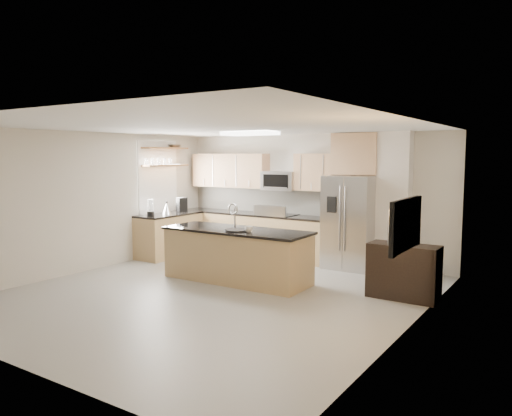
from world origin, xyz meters
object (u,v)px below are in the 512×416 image
Objects in this scene: island at (237,255)px; television at (397,224)px; cup at (249,229)px; refrigerator at (350,222)px; blender at (151,209)px; microwave at (280,181)px; flower_vase at (403,222)px; range at (277,236)px; platter at (236,230)px; bowl at (174,146)px; coffee_maker at (182,205)px; kettle at (167,208)px; credenza at (403,272)px.

island is 2.43× the size of television.
television is (2.73, -0.90, 0.40)m from cup.
refrigerator is 5.13× the size of blender.
microwave reaches higher than flower_vase.
television is (3.10, -1.08, 0.90)m from island.
range is 1.71× the size of flower_vase.
cup is at bearing 71.74° from television.
platter is (0.09, -0.14, 0.46)m from island.
bowl is (-2.75, 1.52, 1.47)m from platter.
cup is at bearing -12.21° from blender.
bowl is at bearing 151.91° from island.
coffee_maker is at bearing -163.26° from range.
bowl reaches higher than island.
platter is (-1.16, -2.14, 0.02)m from refrigerator.
platter is at bearing -21.69° from kettle.
platter is 3.03m from coffee_maker.
blender is (-5.22, -0.05, 0.65)m from credenza.
bowl reaches higher than kettle.
credenza is at bearing 15.74° from cup.
island is 7.44× the size of bowl.
range is 1.50× the size of microwave.
television is at bearing -19.34° from kettle.
platter is at bearing -28.91° from bowl.
blender is 0.32× the size of television.
bowl is at bearing 66.89° from television.
island is at bearing -78.54° from range.
refrigerator is 13.47× the size of cup.
flower_vase is at bearing 126.44° from credenza.
credenza is (1.49, -1.51, -0.47)m from refrigerator.
kettle is (-3.68, -1.13, 0.15)m from refrigerator.
cup is 0.20× the size of flower_vase.
cup is (0.78, -2.22, 0.48)m from range.
flower_vase is (1.44, -1.44, 0.28)m from refrigerator.
television reaches higher than blender.
platter is at bearing -12.70° from blender.
cup is 0.38× the size of blender.
island is 0.49m from platter.
range is at bearing 102.96° from platter.
television is (0.36, -1.57, 0.93)m from credenza.
blender is 0.97m from coffee_maker.
island is at bearing -10.01° from blender.
kettle is 5.87m from television.
microwave reaches higher than cup.
range is 3.51m from credenza.
refrigerator is at bearing 31.04° from television.
kettle reaches higher than cup.
refrigerator reaches higher than coffee_maker.
television is (1.85, -3.07, 0.46)m from refrigerator.
television reaches higher than cup.
credenza is 2.52m from cup.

